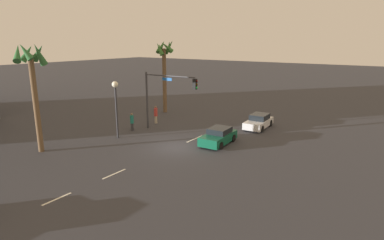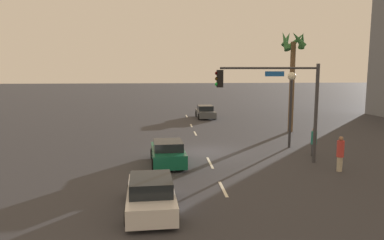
{
  "view_description": "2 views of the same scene",
  "coord_description": "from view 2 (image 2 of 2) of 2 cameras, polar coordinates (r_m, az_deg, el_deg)",
  "views": [
    {
      "loc": [
        -20.24,
        -15.62,
        8.67
      ],
      "look_at": [
        1.35,
        -0.66,
        2.15
      ],
      "focal_mm": 29.89,
      "sensor_mm": 36.0,
      "label": 1
    },
    {
      "loc": [
        23.19,
        -2.7,
        5.47
      ],
      "look_at": [
        0.76,
        -0.89,
        2.25
      ],
      "focal_mm": 34.01,
      "sensor_mm": 36.0,
      "label": 2
    }
  ],
  "objects": [
    {
      "name": "lane_stripe_4",
      "position": [
        16.92,
        4.9,
        -10.73
      ],
      "size": [
        2.14,
        0.14,
        0.01
      ],
      "primitive_type": "cube",
      "color": "silver",
      "rests_on": "ground_plane"
    },
    {
      "name": "lane_stripe_3",
      "position": [
        21.33,
        2.83,
        -6.71
      ],
      "size": [
        2.53,
        0.14,
        0.01
      ],
      "primitive_type": "cube",
      "color": "silver",
      "rests_on": "ground_plane"
    },
    {
      "name": "streetlamp",
      "position": [
        25.75,
        15.28,
        3.97
      ],
      "size": [
        0.56,
        0.56,
        5.2
      ],
      "color": "#2D2D33",
      "rests_on": "ground_plane"
    },
    {
      "name": "car_0",
      "position": [
        14.35,
        -6.46,
        -11.58
      ],
      "size": [
        4.32,
        2.08,
        1.39
      ],
      "color": "silver",
      "rests_on": "ground_plane"
    },
    {
      "name": "lane_stripe_2",
      "position": [
        30.67,
        0.51,
        -2.12
      ],
      "size": [
        1.99,
        0.14,
        0.01
      ],
      "primitive_type": "cube",
      "color": "silver",
      "rests_on": "ground_plane"
    },
    {
      "name": "pedestrian_1",
      "position": [
        24.04,
        18.56,
        -3.17
      ],
      "size": [
        0.46,
        0.46,
        1.77
      ],
      "color": "#333338",
      "rests_on": "ground_plane"
    },
    {
      "name": "pedestrian_0",
      "position": [
        20.89,
        22.23,
        -4.81
      ],
      "size": [
        0.52,
        0.52,
        1.91
      ],
      "color": "#B2A58C",
      "rests_on": "ground_plane"
    },
    {
      "name": "ground_plane",
      "position": [
        23.98,
        1.98,
        -5.04
      ],
      "size": [
        220.0,
        220.0,
        0.0
      ],
      "primitive_type": "plane",
      "color": "#333338"
    },
    {
      "name": "lane_stripe_0",
      "position": [
        41.64,
        -0.85,
        0.61
      ],
      "size": [
        2.17,
        0.14,
        0.01
      ],
      "primitive_type": "cube",
      "color": "silver",
      "rests_on": "ground_plane"
    },
    {
      "name": "car_1",
      "position": [
        20.96,
        -3.8,
        -5.18
      ],
      "size": [
        4.15,
        2.11,
        1.38
      ],
      "color": "#0F5138",
      "rests_on": "ground_plane"
    },
    {
      "name": "palm_tree_1",
      "position": [
        32.23,
        15.55,
        9.36
      ],
      "size": [
        2.49,
        2.58,
        8.61
      ],
      "color": "brown",
      "rests_on": "ground_plane"
    },
    {
      "name": "car_2",
      "position": [
        40.26,
        2.11,
        1.23
      ],
      "size": [
        4.24,
        2.0,
        1.36
      ],
      "color": "#474C51",
      "rests_on": "ground_plane"
    },
    {
      "name": "traffic_signal",
      "position": [
        21.09,
        13.76,
        3.8
      ],
      "size": [
        0.51,
        6.01,
        5.72
      ],
      "color": "#38383D",
      "rests_on": "ground_plane"
    },
    {
      "name": "lane_stripe_1",
      "position": [
        34.83,
        -0.11,
        -0.88
      ],
      "size": [
        1.82,
        0.14,
        0.01
      ],
      "primitive_type": "cube",
      "color": "silver",
      "rests_on": "ground_plane"
    }
  ]
}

